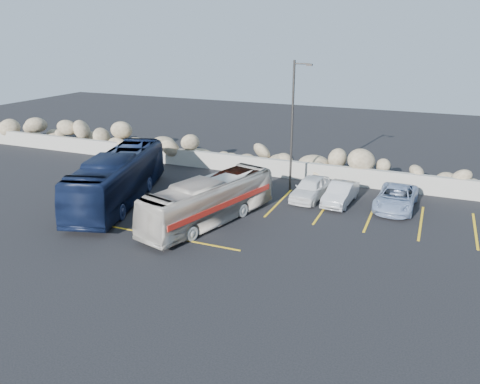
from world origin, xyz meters
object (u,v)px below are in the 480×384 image
at_px(lamppost, 293,123).
at_px(car_b, 340,193).
at_px(tour_coach, 118,178).
at_px(car_d, 396,198).
at_px(vintage_bus, 209,201).
at_px(car_a, 310,188).

relative_size(lamppost, car_b, 2.13).
height_order(lamppost, tour_coach, lamppost).
bearing_deg(car_d, lamppost, 175.62).
relative_size(vintage_bus, car_d, 1.91).
bearing_deg(car_a, car_b, 2.09).
relative_size(car_a, car_b, 1.04).
distance_m(car_a, car_b, 1.84).
distance_m(car_a, car_d, 4.93).
height_order(lamppost, car_b, lamppost).
xyz_separation_m(car_b, car_d, (3.08, 0.43, 0.01)).
bearing_deg(car_a, tour_coach, -149.61).
bearing_deg(vintage_bus, lamppost, 86.33).
bearing_deg(car_b, tour_coach, -153.79).
height_order(lamppost, car_a, lamppost).
bearing_deg(car_b, vintage_bus, -131.43).
relative_size(lamppost, vintage_bus, 0.93).
xyz_separation_m(lamppost, car_d, (6.46, -0.80, -3.67)).
bearing_deg(vintage_bus, car_b, 59.62).
xyz_separation_m(tour_coach, car_d, (15.17, 5.19, -0.84)).
xyz_separation_m(tour_coach, car_a, (10.26, 4.86, -0.80)).
xyz_separation_m(vintage_bus, car_a, (3.94, 5.65, -0.54)).
height_order(car_a, car_d, car_a).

